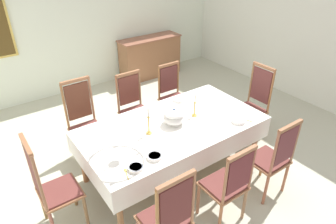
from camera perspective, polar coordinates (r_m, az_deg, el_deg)
name	(u,v)px	position (r m, az deg, el deg)	size (l,w,h in m)	color
ground	(161,162)	(4.50, -1.26, -9.40)	(6.77, 6.04, 0.04)	#BABAA4
back_wall	(71,13)	(6.36, -17.96, 17.48)	(6.77, 0.08, 3.17)	silver
right_wall	(319,19)	(6.20, 26.76, 15.47)	(0.08, 6.04, 3.17)	silver
dining_table	(173,129)	(3.89, 0.88, -3.27)	(2.33, 1.23, 0.78)	#93633F
tablecloth	(173,129)	(3.88, 0.89, -3.17)	(2.35, 1.25, 0.31)	white
chair_south_a	(168,217)	(2.99, -0.03, -19.25)	(0.44, 0.42, 1.16)	#986048
chair_north_a	(84,121)	(4.42, -15.60, -1.64)	(0.44, 0.42, 1.20)	#8B5F39
chair_south_b	(228,184)	(3.40, 11.29, -13.15)	(0.44, 0.42, 1.07)	#985C43
chair_north_b	(134,107)	(4.70, -6.51, 0.95)	(0.44, 0.42, 1.10)	#956439
chair_south_c	(273,157)	(3.87, 19.27, -8.08)	(0.44, 0.42, 1.10)	brown
chair_north_c	(173,95)	(5.06, 0.96, 3.31)	(0.44, 0.42, 1.07)	#9A673E
chair_head_west	(51,186)	(3.46, -21.30, -12.95)	(0.42, 0.44, 1.21)	olive
chair_head_east	(253,103)	(4.92, 15.89, 1.73)	(0.42, 0.44, 1.19)	olive
soup_tureen	(174,116)	(3.80, 1.16, -0.86)	(0.28, 0.28, 0.23)	white
candlestick_west	(149,124)	(3.60, -3.69, -2.23)	(0.07, 0.07, 0.35)	gold
candlestick_east	(195,108)	(3.97, 5.07, 0.81)	(0.07, 0.07, 0.32)	gold
bowl_near_left	(136,168)	(3.16, -6.15, -10.44)	(0.16, 0.16, 0.04)	white
bowl_near_right	(239,121)	(3.98, 13.25, -1.62)	(0.18, 0.18, 0.04)	white
bowl_far_left	(155,156)	(3.29, -2.56, -8.42)	(0.17, 0.17, 0.04)	white
bowl_far_right	(179,100)	(4.39, 2.10, 2.38)	(0.17, 0.17, 0.04)	white
spoon_primary	(126,171)	(3.16, -8.02, -11.10)	(0.06, 0.17, 0.01)	gold
spoon_secondary	(243,118)	(4.08, 14.02, -1.20)	(0.06, 0.17, 0.01)	gold
sideboard	(150,57)	(7.04, -3.41, 10.38)	(1.44, 0.48, 0.90)	#925E3E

